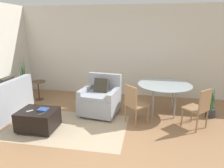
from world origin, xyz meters
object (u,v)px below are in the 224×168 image
(ottoman, at_px, (38,119))
(tv_remote_primary, at_px, (41,114))
(armchair, at_px, (100,99))
(book_stack, at_px, (43,109))
(dining_table, at_px, (164,87))
(dining_chair_near_left, at_px, (134,102))
(potted_plant, at_px, (25,88))
(dining_chair_near_right, at_px, (200,106))
(potted_plant_small, at_px, (211,108))
(side_table, at_px, (38,87))
(tv_remote_secondary, at_px, (30,111))

(ottoman, xyz_separation_m, tv_remote_primary, (0.17, -0.15, 0.21))
(armchair, relative_size, book_stack, 4.93)
(book_stack, bearing_deg, dining_table, 26.78)
(book_stack, height_order, dining_chair_near_left, dining_chair_near_left)
(book_stack, bearing_deg, potted_plant, 132.04)
(potted_plant, distance_m, dining_table, 4.12)
(ottoman, bearing_deg, dining_chair_near_left, 18.05)
(potted_plant, xyz_separation_m, dining_chair_near_right, (4.76, -1.11, 0.19))
(armchair, distance_m, potted_plant_small, 2.70)
(potted_plant, bearing_deg, book_stack, -47.96)
(armchair, distance_m, dining_table, 1.61)
(armchair, bearing_deg, potted_plant_small, 5.36)
(side_table, bearing_deg, armchair, -16.94)
(tv_remote_primary, bearing_deg, side_table, 121.32)
(potted_plant, distance_m, side_table, 0.49)
(dining_chair_near_left, bearing_deg, tv_remote_secondary, -161.54)
(side_table, bearing_deg, tv_remote_secondary, -65.05)
(tv_remote_secondary, xyz_separation_m, potted_plant, (-1.30, 1.81, -0.12))
(potted_plant, bearing_deg, dining_chair_near_right, -13.11)
(book_stack, xyz_separation_m, tv_remote_primary, (0.07, -0.20, -0.01))
(dining_chair_near_left, xyz_separation_m, dining_chair_near_right, (1.37, 0.00, 0.00))
(ottoman, relative_size, book_stack, 3.81)
(ottoman, height_order, tv_remote_primary, tv_remote_primary)
(dining_chair_near_left, bearing_deg, side_table, 160.13)
(potted_plant, distance_m, dining_chair_near_right, 4.89)
(potted_plant, height_order, potted_plant_small, potted_plant)
(dining_table, distance_m, dining_chair_near_left, 0.98)
(ottoman, relative_size, tv_remote_secondary, 5.92)
(ottoman, xyz_separation_m, side_table, (-0.95, 1.69, 0.16))
(book_stack, bearing_deg, side_table, 122.63)
(ottoman, distance_m, dining_chair_near_right, 3.40)
(tv_remote_primary, bearing_deg, book_stack, 108.77)
(book_stack, height_order, potted_plant, potted_plant)
(armchair, xyz_separation_m, ottoman, (-1.09, -1.07, -0.13))
(dining_table, xyz_separation_m, potted_plant_small, (1.13, -0.00, -0.47))
(potted_plant, bearing_deg, tv_remote_primary, -49.84)
(dining_chair_near_left, height_order, dining_chair_near_right, same)
(armchair, height_order, dining_chair_near_left, armchair)
(armchair, xyz_separation_m, tv_remote_secondary, (-1.23, -1.13, 0.07))
(potted_plant_small, bearing_deg, dining_chair_near_left, -159.41)
(potted_plant, distance_m, dining_chair_near_left, 3.57)
(dining_table, bearing_deg, dining_chair_near_right, -45.00)
(armchair, distance_m, potted_plant, 2.61)
(potted_plant, relative_size, side_table, 2.35)
(dining_table, bearing_deg, potted_plant, 174.06)
(side_table, bearing_deg, dining_table, -5.84)
(dining_table, relative_size, dining_chair_near_right, 1.44)
(book_stack, relative_size, potted_plant, 0.15)
(armchair, height_order, tv_remote_primary, armchair)
(book_stack, relative_size, dining_table, 0.16)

